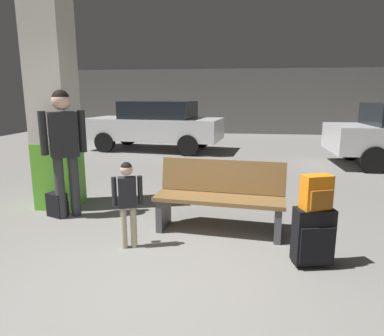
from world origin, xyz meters
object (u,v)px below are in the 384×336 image
suitcase (313,236)px  parked_car_far (156,124)px  structural_pillar (54,104)px  backpack_dark_floor (57,205)px  backpack_bright (317,193)px  adult (64,140)px  child (127,196)px  bench (220,197)px

suitcase → parked_car_far: 7.88m
structural_pillar → backpack_dark_floor: 1.48m
backpack_dark_floor → parked_car_far: (-0.01, 6.09, 0.64)m
backpack_bright → parked_car_far: (-3.30, 7.13, 0.03)m
adult → backpack_dark_floor: size_ratio=5.20×
structural_pillar → suitcase: bearing=-23.4°
adult → parked_car_far: adult is taller
suitcase → child: child is taller
structural_pillar → child: (1.51, -1.32, -0.95)m
backpack_dark_floor → parked_car_far: size_ratio=0.08×
bench → suitcase: 1.27m
suitcase → adult: 3.38m
bench → child: bearing=-147.7°
child → adult: 1.52m
bench → backpack_bright: (0.98, -0.81, 0.33)m
child → adult: (-1.16, 0.87, 0.48)m
child → structural_pillar: bearing=138.8°
bench → backpack_dark_floor: size_ratio=4.85×
bench → parked_car_far: parked_car_far is taller
parked_car_far → structural_pillar: bearing=-91.8°
suitcase → parked_car_far: parked_car_far is taller
child → suitcase: bearing=-5.2°
backpack_dark_floor → backpack_bright: bearing=-17.5°
structural_pillar → parked_car_far: 5.69m
suitcase → backpack_dark_floor: 3.46m
structural_pillar → backpack_dark_floor: structural_pillar is taller
adult → backpack_dark_floor: adult is taller
suitcase → adult: adult is taller
backpack_dark_floor → child: bearing=-33.0°
suitcase → backpack_bright: backpack_bright is taller
backpack_dark_floor → bench: bearing=-5.8°
structural_pillar → parked_car_far: (0.18, 5.63, -0.76)m
backpack_bright → parked_car_far: 7.86m
backpack_dark_floor → structural_pillar: bearing=112.1°
child → parked_car_far: (-1.33, 6.96, 0.20)m
bench → structural_pillar: bearing=164.4°
suitcase → backpack_bright: (0.00, -0.00, 0.45)m
structural_pillar → adult: 0.75m
structural_pillar → backpack_dark_floor: size_ratio=9.26×
structural_pillar → bench: 2.83m
child → parked_car_far: bearing=100.9°
structural_pillar → adult: (0.36, -0.46, -0.47)m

